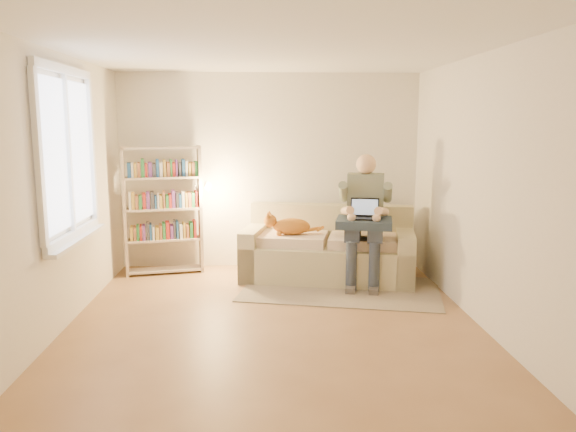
{
  "coord_description": "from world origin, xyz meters",
  "views": [
    {
      "loc": [
        -0.1,
        -5.31,
        1.94
      ],
      "look_at": [
        0.19,
        1.0,
        0.89
      ],
      "focal_mm": 35.0,
      "sensor_mm": 36.0,
      "label": 1
    }
  ],
  "objects_px": {
    "sofa": "(328,253)",
    "person": "(365,212)",
    "laptop": "(368,213)",
    "cat": "(287,226)",
    "bookshelf": "(163,204)"
  },
  "relations": [
    {
      "from": "cat",
      "to": "bookshelf",
      "type": "xyz_separation_m",
      "value": [
        -1.58,
        0.35,
        0.24
      ]
    },
    {
      "from": "sofa",
      "to": "person",
      "type": "distance_m",
      "value": 0.73
    },
    {
      "from": "person",
      "to": "bookshelf",
      "type": "height_order",
      "value": "bookshelf"
    },
    {
      "from": "person",
      "to": "cat",
      "type": "distance_m",
      "value": 0.98
    },
    {
      "from": "cat",
      "to": "bookshelf",
      "type": "bearing_deg",
      "value": 179.53
    },
    {
      "from": "cat",
      "to": "sofa",
      "type": "bearing_deg",
      "value": 14.78
    },
    {
      "from": "laptop",
      "to": "cat",
      "type": "bearing_deg",
      "value": 170.21
    },
    {
      "from": "laptop",
      "to": "bookshelf",
      "type": "height_order",
      "value": "bookshelf"
    },
    {
      "from": "sofa",
      "to": "person",
      "type": "bearing_deg",
      "value": -19.43
    },
    {
      "from": "person",
      "to": "bookshelf",
      "type": "bearing_deg",
      "value": 179.17
    },
    {
      "from": "sofa",
      "to": "person",
      "type": "xyz_separation_m",
      "value": [
        0.41,
        -0.25,
        0.55
      ]
    },
    {
      "from": "sofa",
      "to": "laptop",
      "type": "xyz_separation_m",
      "value": [
        0.42,
        -0.4,
        0.56
      ]
    },
    {
      "from": "sofa",
      "to": "bookshelf",
      "type": "distance_m",
      "value": 2.21
    },
    {
      "from": "sofa",
      "to": "bookshelf",
      "type": "bearing_deg",
      "value": -176.74
    },
    {
      "from": "sofa",
      "to": "bookshelf",
      "type": "height_order",
      "value": "bookshelf"
    }
  ]
}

